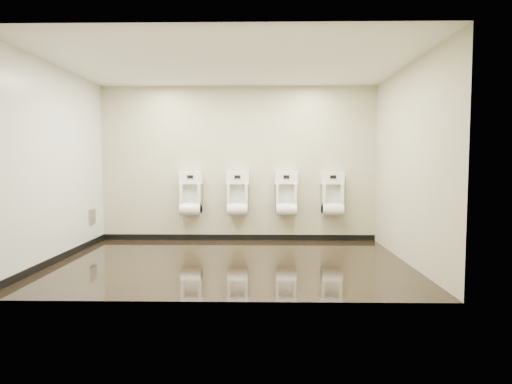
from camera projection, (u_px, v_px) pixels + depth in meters
The scene contains 14 objects.
ground at pixel (231, 262), 6.13m from camera, with size 5.00×3.50×0.00m, color black.
ceiling at pixel (230, 63), 5.93m from camera, with size 5.00×3.50×0.00m, color white.
back_wall at pixel (238, 164), 7.77m from camera, with size 5.00×0.02×2.80m, color #BAB694.
front_wall at pixel (217, 165), 4.28m from camera, with size 5.00×0.02×2.80m, color #BAB694.
left_wall at pixel (55, 164), 6.07m from camera, with size 0.02×3.50×2.80m, color #BAB694.
right_wall at pixel (409, 164), 5.98m from camera, with size 0.02×3.50×2.80m, color #BAB694.
tile_overlay_left at pixel (56, 164), 6.07m from camera, with size 0.01×3.50×2.80m, color white.
skirting_back at pixel (238, 237), 7.86m from camera, with size 5.00×0.02×0.10m, color black.
skirting_left at pixel (59, 258), 6.17m from camera, with size 0.02×3.50×0.10m, color black.
access_panel at pixel (92, 216), 7.33m from camera, with size 0.04×0.25×0.25m.
urinal_0 at pixel (191, 196), 7.69m from camera, with size 0.42×0.31×0.78m.
urinal_1 at pixel (238, 196), 7.68m from camera, with size 0.42×0.31×0.78m.
urinal_2 at pixel (286, 197), 7.66m from camera, with size 0.42×0.31×0.78m.
urinal_3 at pixel (332, 197), 7.65m from camera, with size 0.42×0.31×0.78m.
Camera 1 is at (0.47, -6.03, 1.43)m, focal length 30.00 mm.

